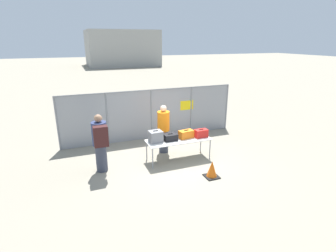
{
  "coord_description": "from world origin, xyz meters",
  "views": [
    {
      "loc": [
        -3.08,
        -7.56,
        3.95
      ],
      "look_at": [
        0.07,
        0.64,
        1.05
      ],
      "focal_mm": 28.0,
      "sensor_mm": 36.0,
      "label": 1
    }
  ],
  "objects": [
    {
      "name": "suitcase_orange",
      "position": [
        0.52,
        0.08,
        0.87
      ],
      "size": [
        0.53,
        0.34,
        0.29
      ],
      "color": "orange",
      "rests_on": "inspection_table"
    },
    {
      "name": "suitcase_red",
      "position": [
        1.04,
        -0.02,
        0.87
      ],
      "size": [
        0.45,
        0.27,
        0.3
      ],
      "color": "red",
      "rests_on": "inspection_table"
    },
    {
      "name": "traffic_cone",
      "position": [
        0.68,
        -1.45,
        0.24
      ],
      "size": [
        0.41,
        0.41,
        0.52
      ],
      "color": "black",
      "rests_on": "ground_plane"
    },
    {
      "name": "utility_trailer",
      "position": [
        1.8,
        4.6,
        0.42
      ],
      "size": [
        4.38,
        1.87,
        0.74
      ],
      "color": "#4C6B47",
      "rests_on": "ground_plane"
    },
    {
      "name": "traveler_hooded",
      "position": [
        -2.35,
        0.08,
        1.02
      ],
      "size": [
        0.46,
        0.71,
        1.85
      ],
      "rotation": [
        0.0,
        0.0,
        0.39
      ],
      "color": "#383D4C",
      "rests_on": "ground_plane"
    },
    {
      "name": "fence_section",
      "position": [
        0.01,
        2.37,
        1.08
      ],
      "size": [
        7.27,
        0.07,
        2.06
      ],
      "color": "gray",
      "rests_on": "ground_plane"
    },
    {
      "name": "security_worker_near",
      "position": [
        -0.03,
        0.83,
        0.91
      ],
      "size": [
        0.44,
        0.44,
        1.77
      ],
      "rotation": [
        0.0,
        0.0,
        3.37
      ],
      "color": "#383D4C",
      "rests_on": "ground_plane"
    },
    {
      "name": "distant_hangar",
      "position": [
        5.55,
        35.56,
        2.69
      ],
      "size": [
        10.62,
        8.48,
        5.38
      ],
      "color": "#999993",
      "rests_on": "ground_plane"
    },
    {
      "name": "inspection_table",
      "position": [
        0.22,
        0.04,
        0.69
      ],
      "size": [
        2.2,
        0.79,
        0.73
      ],
      "color": "silver",
      "rests_on": "ground_plane"
    },
    {
      "name": "ground_plane",
      "position": [
        0.0,
        0.0,
        0.0
      ],
      "size": [
        120.0,
        120.0,
        0.0
      ],
      "primitive_type": "plane",
      "color": "gray"
    },
    {
      "name": "suitcase_grey",
      "position": [
        -0.57,
        0.12,
        0.92
      ],
      "size": [
        0.44,
        0.38,
        0.4
      ],
      "color": "slate",
      "rests_on": "inspection_table"
    },
    {
      "name": "suitcase_black",
      "position": [
        -0.06,
        0.08,
        0.84
      ],
      "size": [
        0.47,
        0.35,
        0.24
      ],
      "color": "black",
      "rests_on": "inspection_table"
    }
  ]
}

